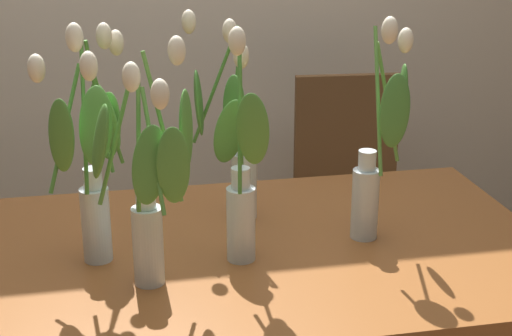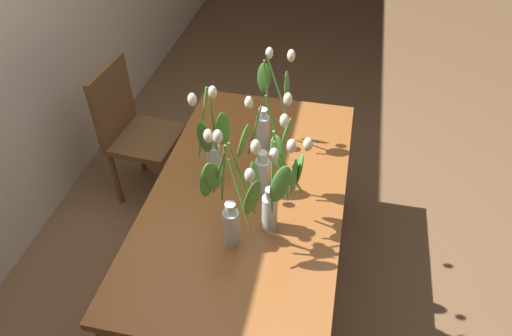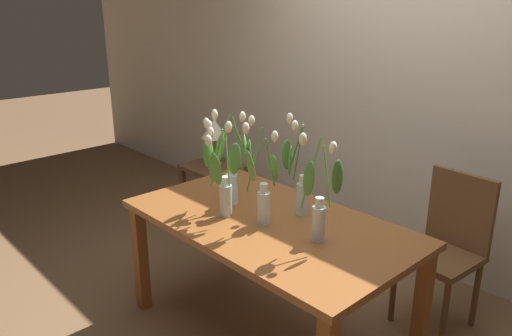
{
  "view_description": "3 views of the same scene",
  "coord_description": "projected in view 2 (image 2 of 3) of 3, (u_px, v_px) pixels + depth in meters",
  "views": [
    {
      "loc": [
        -0.26,
        -1.68,
        1.55
      ],
      "look_at": [
        0.07,
        -0.0,
        0.95
      ],
      "focal_mm": 53.58,
      "sensor_mm": 36.0,
      "label": 1
    },
    {
      "loc": [
        -1.53,
        -0.36,
        2.31
      ],
      "look_at": [
        -0.03,
        -0.04,
        0.92
      ],
      "focal_mm": 33.02,
      "sensor_mm": 36.0,
      "label": 2
    },
    {
      "loc": [
        1.77,
        -1.75,
        1.86
      ],
      "look_at": [
        -0.08,
        -0.02,
        1.02
      ],
      "focal_mm": 34.85,
      "sensor_mm": 36.0,
      "label": 3
    }
  ],
  "objects": [
    {
      "name": "tulip_vase_3",
      "position": [
        278.0,
        190.0,
        1.9
      ],
      "size": [
        0.23,
        0.18,
        0.56
      ],
      "color": "silver",
      "rests_on": "dining_table"
    },
    {
      "name": "tulip_vase_0",
      "position": [
        267.0,
        114.0,
        2.35
      ],
      "size": [
        0.14,
        0.2,
        0.57
      ],
      "color": "silver",
      "rests_on": "dining_table"
    },
    {
      "name": "ground_plane",
      "position": [
        250.0,
        282.0,
        2.72
      ],
      "size": [
        18.0,
        18.0,
        0.0
      ],
      "primitive_type": "plane",
      "color": "brown"
    },
    {
      "name": "tulip_vase_2",
      "position": [
        231.0,
        203.0,
        1.84
      ],
      "size": [
        0.2,
        0.28,
        0.58
      ],
      "color": "silver",
      "rests_on": "dining_table"
    },
    {
      "name": "dining_chair",
      "position": [
        133.0,
        127.0,
        2.95
      ],
      "size": [
        0.43,
        0.43,
        0.93
      ],
      "color": "brown",
      "rests_on": "ground"
    },
    {
      "name": "tulip_vase_1",
      "position": [
        213.0,
        150.0,
        2.16
      ],
      "size": [
        0.18,
        0.14,
        0.55
      ],
      "color": "silver",
      "rests_on": "dining_table"
    },
    {
      "name": "dining_table",
      "position": [
        248.0,
        204.0,
        2.28
      ],
      "size": [
        1.6,
        0.9,
        0.74
      ],
      "color": "brown",
      "rests_on": "ground"
    },
    {
      "name": "tulip_vase_4",
      "position": [
        263.0,
        161.0,
        2.11
      ],
      "size": [
        0.11,
        0.25,
        0.57
      ],
      "color": "silver",
      "rests_on": "dining_table"
    }
  ]
}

